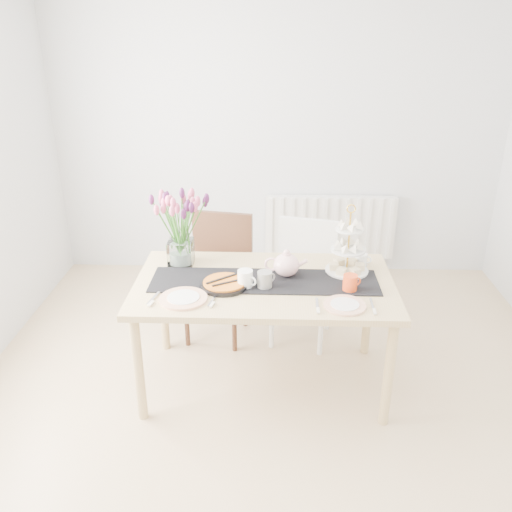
{
  "coord_description": "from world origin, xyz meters",
  "views": [
    {
      "loc": [
        -0.03,
        -2.55,
        2.25
      ],
      "look_at": [
        -0.13,
        0.39,
        0.94
      ],
      "focal_mm": 38.0,
      "sensor_mm": 36.0,
      "label": 1
    }
  ],
  "objects_px": {
    "teapot": "(286,265)",
    "radiator": "(330,227)",
    "plate_right": "(345,305)",
    "cake_stand": "(348,256)",
    "dining_table": "(264,293)",
    "chair_brown": "(219,266)",
    "mug_grey": "(265,280)",
    "mug_orange": "(350,283)",
    "mug_white": "(245,279)",
    "tart_tin": "(225,284)",
    "cream_jug": "(361,260)",
    "chair_white": "(304,272)",
    "plate_left": "(183,298)",
    "tulip_vase": "(179,217)"
  },
  "relations": [
    {
      "from": "tulip_vase",
      "to": "teapot",
      "type": "xyz_separation_m",
      "value": [
        0.69,
        -0.18,
        -0.24
      ]
    },
    {
      "from": "tart_tin",
      "to": "cream_jug",
      "type": "bearing_deg",
      "value": 21.29
    },
    {
      "from": "cream_jug",
      "to": "plate_left",
      "type": "relative_size",
      "value": 0.29
    },
    {
      "from": "tulip_vase",
      "to": "plate_right",
      "type": "xyz_separation_m",
      "value": [
        1.02,
        -0.55,
        -0.32
      ]
    },
    {
      "from": "radiator",
      "to": "teapot",
      "type": "relative_size",
      "value": 4.61
    },
    {
      "from": "chair_brown",
      "to": "mug_grey",
      "type": "relative_size",
      "value": 8.74
    },
    {
      "from": "chair_white",
      "to": "mug_orange",
      "type": "bearing_deg",
      "value": -59.92
    },
    {
      "from": "tulip_vase",
      "to": "mug_grey",
      "type": "relative_size",
      "value": 5.6
    },
    {
      "from": "plate_right",
      "to": "cake_stand",
      "type": "bearing_deg",
      "value": 82.03
    },
    {
      "from": "chair_white",
      "to": "radiator",
      "type": "bearing_deg",
      "value": 88.26
    },
    {
      "from": "mug_orange",
      "to": "chair_brown",
      "type": "bearing_deg",
      "value": 111.14
    },
    {
      "from": "dining_table",
      "to": "cream_jug",
      "type": "relative_size",
      "value": 20.0
    },
    {
      "from": "mug_grey",
      "to": "mug_orange",
      "type": "distance_m",
      "value": 0.51
    },
    {
      "from": "dining_table",
      "to": "chair_white",
      "type": "xyz_separation_m",
      "value": [
        0.28,
        0.64,
        -0.15
      ]
    },
    {
      "from": "dining_table",
      "to": "mug_white",
      "type": "height_order",
      "value": "mug_white"
    },
    {
      "from": "cake_stand",
      "to": "teapot",
      "type": "relative_size",
      "value": 1.55
    },
    {
      "from": "mug_white",
      "to": "plate_right",
      "type": "xyz_separation_m",
      "value": [
        0.57,
        -0.22,
        -0.05
      ]
    },
    {
      "from": "tulip_vase",
      "to": "cream_jug",
      "type": "relative_size",
      "value": 7.41
    },
    {
      "from": "cream_jug",
      "to": "mug_grey",
      "type": "distance_m",
      "value": 0.71
    },
    {
      "from": "mug_white",
      "to": "dining_table",
      "type": "bearing_deg",
      "value": 68.23
    },
    {
      "from": "cream_jug",
      "to": "plate_left",
      "type": "xyz_separation_m",
      "value": [
        -1.09,
        -0.51,
        -0.03
      ]
    },
    {
      "from": "dining_table",
      "to": "chair_brown",
      "type": "relative_size",
      "value": 1.73
    },
    {
      "from": "chair_white",
      "to": "plate_right",
      "type": "distance_m",
      "value": 0.98
    },
    {
      "from": "teapot",
      "to": "dining_table",
      "type": "bearing_deg",
      "value": -147.27
    },
    {
      "from": "tulip_vase",
      "to": "teapot",
      "type": "bearing_deg",
      "value": -14.55
    },
    {
      "from": "plate_left",
      "to": "mug_grey",
      "type": "bearing_deg",
      "value": 19.42
    },
    {
      "from": "radiator",
      "to": "teapot",
      "type": "distance_m",
      "value": 1.77
    },
    {
      "from": "plate_left",
      "to": "chair_white",
      "type": "bearing_deg",
      "value": 49.72
    },
    {
      "from": "teapot",
      "to": "radiator",
      "type": "bearing_deg",
      "value": 78.46
    },
    {
      "from": "radiator",
      "to": "tulip_vase",
      "type": "bearing_deg",
      "value": -127.11
    },
    {
      "from": "dining_table",
      "to": "mug_white",
      "type": "xyz_separation_m",
      "value": [
        -0.11,
        -0.08,
        0.13
      ]
    },
    {
      "from": "tart_tin",
      "to": "mug_grey",
      "type": "xyz_separation_m",
      "value": [
        0.24,
        -0.01,
        0.04
      ]
    },
    {
      "from": "teapot",
      "to": "plate_left",
      "type": "bearing_deg",
      "value": -148.39
    },
    {
      "from": "dining_table",
      "to": "chair_brown",
      "type": "xyz_separation_m",
      "value": [
        -0.35,
        0.66,
        -0.13
      ]
    },
    {
      "from": "dining_table",
      "to": "plate_left",
      "type": "xyz_separation_m",
      "value": [
        -0.46,
        -0.25,
        0.08
      ]
    },
    {
      "from": "chair_white",
      "to": "mug_white",
      "type": "xyz_separation_m",
      "value": [
        -0.4,
        -0.71,
        0.29
      ]
    },
    {
      "from": "mug_grey",
      "to": "plate_left",
      "type": "relative_size",
      "value": 0.38
    },
    {
      "from": "dining_table",
      "to": "chair_brown",
      "type": "height_order",
      "value": "chair_brown"
    },
    {
      "from": "teapot",
      "to": "plate_right",
      "type": "distance_m",
      "value": 0.5
    },
    {
      "from": "cream_jug",
      "to": "dining_table",
      "type": "bearing_deg",
      "value": -143.31
    },
    {
      "from": "tulip_vase",
      "to": "plate_right",
      "type": "height_order",
      "value": "tulip_vase"
    },
    {
      "from": "radiator",
      "to": "cream_jug",
      "type": "relative_size",
      "value": 15.0
    },
    {
      "from": "cream_jug",
      "to": "tart_tin",
      "type": "distance_m",
      "value": 0.93
    },
    {
      "from": "dining_table",
      "to": "mug_grey",
      "type": "height_order",
      "value": "mug_grey"
    },
    {
      "from": "cream_jug",
      "to": "mug_white",
      "type": "relative_size",
      "value": 0.73
    },
    {
      "from": "cake_stand",
      "to": "mug_grey",
      "type": "relative_size",
      "value": 3.8
    },
    {
      "from": "cream_jug",
      "to": "mug_orange",
      "type": "relative_size",
      "value": 0.78
    },
    {
      "from": "mug_orange",
      "to": "plate_left",
      "type": "height_order",
      "value": "mug_orange"
    },
    {
      "from": "chair_brown",
      "to": "mug_orange",
      "type": "xyz_separation_m",
      "value": [
        0.86,
        -0.76,
        0.26
      ]
    },
    {
      "from": "tart_tin",
      "to": "plate_left",
      "type": "xyz_separation_m",
      "value": [
        -0.22,
        -0.17,
        -0.01
      ]
    }
  ]
}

